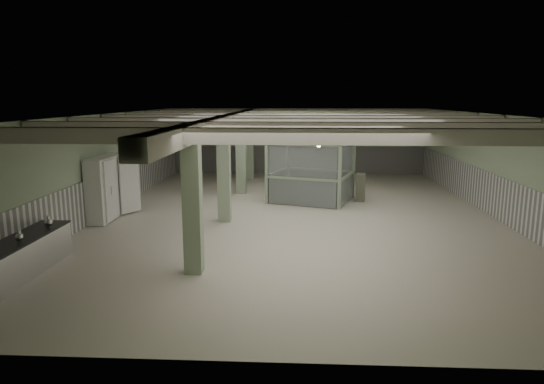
{
  "coord_description": "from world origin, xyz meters",
  "views": [
    {
      "loc": [
        -0.04,
        -17.08,
        4.16
      ],
      "look_at": [
        -0.8,
        -2.37,
        1.3
      ],
      "focal_mm": 32.0,
      "sensor_mm": 36.0,
      "label": 1
    }
  ],
  "objects_px": {
    "prep_counter": "(8,265)",
    "walkin_cooler": "(108,188)",
    "guard_booth": "(312,159)",
    "filing_cabinet": "(360,187)"
  },
  "relations": [
    {
      "from": "prep_counter",
      "to": "guard_booth",
      "type": "distance_m",
      "value": 11.97
    },
    {
      "from": "prep_counter",
      "to": "guard_booth",
      "type": "height_order",
      "value": "guard_booth"
    },
    {
      "from": "filing_cabinet",
      "to": "guard_booth",
      "type": "bearing_deg",
      "value": -168.63
    },
    {
      "from": "prep_counter",
      "to": "walkin_cooler",
      "type": "height_order",
      "value": "walkin_cooler"
    },
    {
      "from": "prep_counter",
      "to": "walkin_cooler",
      "type": "xyz_separation_m",
      "value": [
        -0.08,
        6.18,
        0.62
      ]
    },
    {
      "from": "walkin_cooler",
      "to": "filing_cabinet",
      "type": "xyz_separation_m",
      "value": [
        9.2,
        3.44,
        -0.52
      ]
    },
    {
      "from": "walkin_cooler",
      "to": "guard_booth",
      "type": "distance_m",
      "value": 7.96
    },
    {
      "from": "filing_cabinet",
      "to": "prep_counter",
      "type": "bearing_deg",
      "value": -123.88
    },
    {
      "from": "prep_counter",
      "to": "walkin_cooler",
      "type": "distance_m",
      "value": 6.21
    },
    {
      "from": "prep_counter",
      "to": "filing_cabinet",
      "type": "xyz_separation_m",
      "value": [
        9.12,
        9.62,
        0.11
      ]
    }
  ]
}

